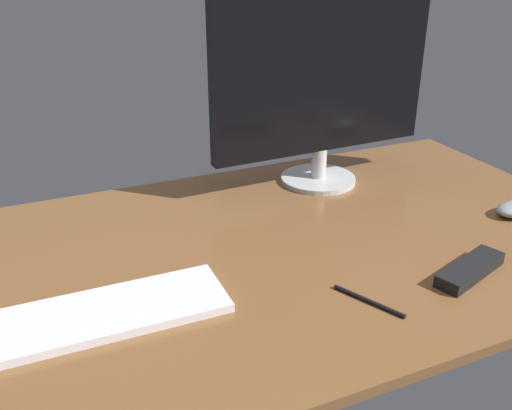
{
  "coord_description": "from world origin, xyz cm",
  "views": [
    {
      "loc": [
        -48.56,
        -90.5,
        57.81
      ],
      "look_at": [
        -4.94,
        7.39,
        8.0
      ],
      "focal_mm": 39.73,
      "sensor_mm": 36.0,
      "label": 1
    }
  ],
  "objects_px": {
    "tv_remote": "(470,269)",
    "keyboard": "(102,314)",
    "pen": "(369,301)",
    "monitor": "(323,84)"
  },
  "relations": [
    {
      "from": "tv_remote",
      "to": "pen",
      "type": "xyz_separation_m",
      "value": [
        -0.22,
        0.0,
        -0.01
      ]
    },
    {
      "from": "tv_remote",
      "to": "keyboard",
      "type": "bearing_deg",
      "value": 148.88
    },
    {
      "from": "monitor",
      "to": "tv_remote",
      "type": "height_order",
      "value": "monitor"
    },
    {
      "from": "tv_remote",
      "to": "pen",
      "type": "bearing_deg",
      "value": 161.1
    },
    {
      "from": "pen",
      "to": "tv_remote",
      "type": "bearing_deg",
      "value": 64.67
    },
    {
      "from": "keyboard",
      "to": "pen",
      "type": "bearing_deg",
      "value": -17.8
    },
    {
      "from": "tv_remote",
      "to": "monitor",
      "type": "bearing_deg",
      "value": 74.79
    },
    {
      "from": "monitor",
      "to": "tv_remote",
      "type": "relative_size",
      "value": 3.37
    },
    {
      "from": "keyboard",
      "to": "pen",
      "type": "relative_size",
      "value": 2.99
    },
    {
      "from": "keyboard",
      "to": "pen",
      "type": "xyz_separation_m",
      "value": [
        0.42,
        -0.14,
        -0.0
      ]
    }
  ]
}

